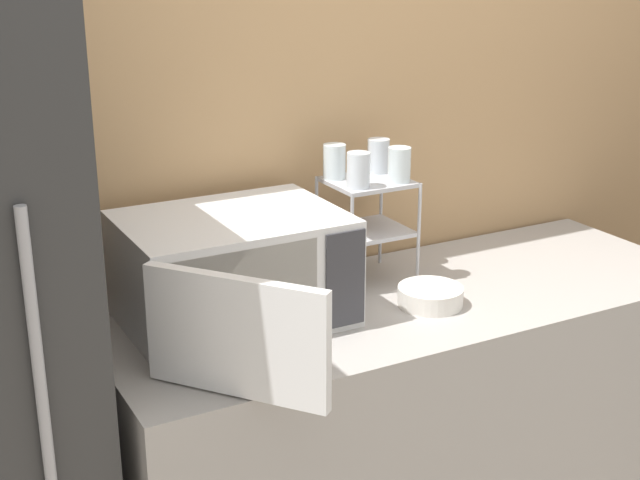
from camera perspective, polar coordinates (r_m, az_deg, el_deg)
The scene contains 9 objects.
wall_back at distance 2.73m, azimuth 1.84°, elevation 7.15°, with size 8.00×0.06×2.60m.
counter at distance 2.75m, azimuth 5.69°, elevation -12.13°, with size 1.80×0.67×0.89m.
microwave at distance 2.31m, azimuth -5.58°, elevation -2.04°, with size 0.59×0.78×0.29m.
dish_rack at distance 2.58m, azimuth 3.05°, elevation 2.01°, with size 0.23×0.22×0.31m.
glass_front_left at distance 2.46m, azimuth 2.47°, elevation 4.49°, with size 0.07×0.07×0.10m.
glass_back_right at distance 2.63m, azimuth 3.76°, elevation 5.41°, with size 0.07×0.07×0.10m.
glass_front_right at distance 2.53m, azimuth 5.09°, elevation 4.82°, with size 0.07×0.07×0.10m.
glass_back_left at distance 2.56m, azimuth 0.93°, elevation 5.05°, with size 0.07×0.07×0.10m.
bowl at distance 2.48m, azimuth 7.10°, elevation -3.60°, with size 0.18×0.18×0.05m.
Camera 1 is at (-1.35, -1.60, 1.86)m, focal length 50.00 mm.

